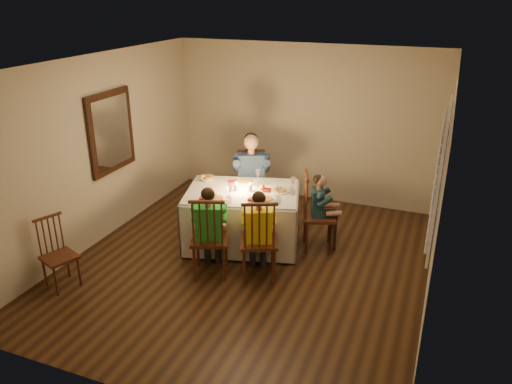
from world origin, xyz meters
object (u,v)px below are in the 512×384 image
at_px(chair_adult, 252,219).
at_px(chair_near_left, 211,273).
at_px(adult, 252,219).
at_px(chair_near_right, 259,276).
at_px(chair_end, 317,247).
at_px(child_teal, 317,247).
at_px(dining_table, 242,206).
at_px(child_green, 211,273).
at_px(serving_bowl, 208,179).
at_px(chair_extra, 64,286).
at_px(child_yellow, 259,276).

xyz_separation_m(chair_adult, chair_near_left, (0.12, -1.68, 0.00)).
bearing_deg(adult, chair_adult, 0.00).
height_order(chair_near_right, adult, adult).
height_order(chair_end, child_teal, chair_end).
height_order(dining_table, chair_adult, dining_table).
bearing_deg(child_green, dining_table, -114.41).
distance_m(chair_near_right, serving_bowl, 1.69).
xyz_separation_m(chair_extra, adult, (1.43, 2.61, 0.00)).
bearing_deg(adult, child_teal, -46.12).
bearing_deg(adult, chair_extra, -141.94).
distance_m(adult, child_yellow, 1.68).
bearing_deg(child_yellow, chair_near_right, 129.89).
distance_m(dining_table, serving_bowl, 0.69).
relative_size(dining_table, serving_bowl, 8.52).
bearing_deg(serving_bowl, chair_near_right, -38.76).
relative_size(adult, child_green, 1.17).
bearing_deg(adult, child_green, -109.11).
distance_m(chair_adult, serving_bowl, 1.12).
xyz_separation_m(child_yellow, child_teal, (0.50, 1.01, 0.00)).
distance_m(chair_near_right, chair_end, 1.12).
distance_m(adult, serving_bowl, 1.12).
xyz_separation_m(dining_table, chair_end, (1.03, 0.27, -0.58)).
height_order(chair_near_right, chair_extra, chair_near_right).
bearing_deg(chair_adult, child_yellow, -88.08).
height_order(chair_near_left, chair_extra, chair_near_left).
relative_size(dining_table, child_teal, 1.64).
distance_m(chair_extra, adult, 2.98).
bearing_deg(dining_table, chair_end, -0.86).
bearing_deg(chair_extra, child_teal, -30.05).
height_order(chair_near_left, chair_near_right, same).
xyz_separation_m(child_green, serving_bowl, (-0.56, 1.08, 0.84)).
bearing_deg(chair_near_left, chair_extra, 10.37).
relative_size(chair_adult, adult, 0.79).
bearing_deg(child_teal, chair_extra, 108.70).
height_order(dining_table, child_yellow, dining_table).
distance_m(chair_end, adult, 1.32).
height_order(chair_extra, child_green, child_green).
bearing_deg(child_yellow, dining_table, -77.77).
bearing_deg(serving_bowl, adult, 53.74).
distance_m(chair_near_left, child_green, 0.00).
bearing_deg(child_teal, adult, 47.35).
xyz_separation_m(chair_adult, child_green, (0.12, -1.68, 0.00)).
bearing_deg(child_yellow, chair_extra, 3.44).
bearing_deg(chair_extra, chair_end, -30.05).
bearing_deg(child_green, chair_end, -153.80).
bearing_deg(child_yellow, adult, -88.43).
xyz_separation_m(child_yellow, serving_bowl, (-1.15, 0.92, 0.84)).
bearing_deg(serving_bowl, chair_extra, -116.26).
height_order(chair_near_right, chair_end, same).
height_order(chair_near_right, serving_bowl, serving_bowl).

